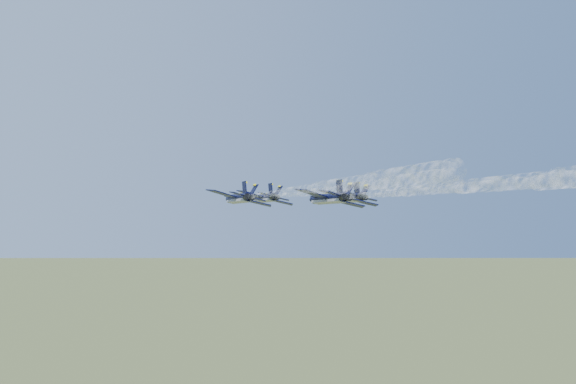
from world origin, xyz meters
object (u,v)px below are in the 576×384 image
jet_slot (328,198)px  jet_left (238,198)px  jet_lead (264,198)px  jet_right (346,198)px

jet_slot → jet_left: bearing=127.8°
jet_lead → jet_slot: same height
jet_left → jet_right: same height
jet_right → jet_slot: (-10.58, -10.94, 0.00)m
jet_lead → jet_right: size_ratio=1.00×
jet_lead → jet_slot: 27.10m
jet_right → jet_slot: same height
jet_lead → jet_left: (-10.84, -12.24, 0.00)m
jet_left → jet_slot: same height
jet_right → jet_slot: bearing=-125.3°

